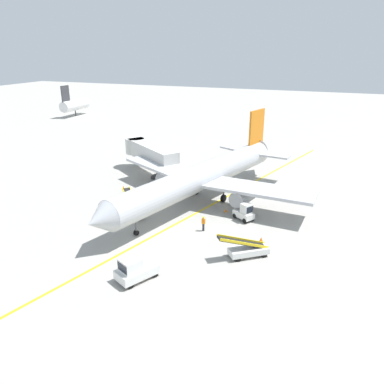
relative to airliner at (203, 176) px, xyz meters
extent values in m
plane|color=#9E9B93|center=(0.45, -11.25, -3.42)|extent=(300.00, 300.00, 0.00)
cube|color=yellow|center=(-0.15, -6.25, -3.41)|extent=(22.69, 76.88, 0.01)
cylinder|color=#B2B5BA|center=(-0.15, -0.52, 0.03)|extent=(11.57, 29.72, 3.30)
cone|color=#B2B5BA|center=(-4.69, -16.08, 0.03)|extent=(3.78, 3.21, 3.23)
cone|color=#B2B5BA|center=(4.44, 15.22, 0.43)|extent=(3.79, 3.57, 3.14)
cube|color=#B2B5BA|center=(7.46, -1.18, -0.37)|extent=(13.29, 5.35, 0.36)
cylinder|color=gray|center=(5.60, -1.68, -1.37)|extent=(2.72, 3.60, 1.90)
cube|color=#B2B5BA|center=(-6.92, 3.01, -0.37)|extent=(13.53, 10.03, 0.36)
cylinder|color=gray|center=(-5.63, 1.59, -1.37)|extent=(2.72, 3.60, 1.90)
cube|color=orange|center=(3.77, 12.92, 4.08)|extent=(1.39, 3.92, 5.20)
cube|color=#B2B5BA|center=(6.54, 11.69, 0.43)|extent=(5.46, 2.92, 0.24)
cube|color=#B2B5BA|center=(0.77, 13.37, 0.43)|extent=(5.64, 4.14, 0.24)
cylinder|color=#4C4C51|center=(-3.37, -11.56, -1.86)|extent=(0.20, 0.20, 3.12)
cylinder|color=black|center=(-3.37, -11.56, -3.14)|extent=(0.49, 0.64, 0.56)
cylinder|color=#4C4C51|center=(2.52, 0.78, -1.86)|extent=(0.20, 0.20, 3.12)
cylinder|color=black|center=(2.52, 0.78, -2.94)|extent=(0.60, 1.02, 0.96)
cylinder|color=#4C4C51|center=(-1.70, 2.01, -1.86)|extent=(0.20, 0.20, 3.12)
cylinder|color=black|center=(-1.70, 2.01, -2.94)|extent=(0.60, 1.02, 0.96)
cube|color=black|center=(-4.13, -14.16, 0.38)|extent=(2.97, 1.75, 0.60)
cube|color=beige|center=(-10.85, 6.96, 0.18)|extent=(11.32, 9.01, 2.50)
cylinder|color=beige|center=(-15.52, 10.23, 0.18)|extent=(3.20, 3.20, 2.50)
cylinder|color=#59595B|center=(-9.37, 5.93, -2.24)|extent=(0.56, 0.56, 2.35)
cube|color=#333338|center=(-9.37, 5.93, -3.17)|extent=(1.80, 1.40, 0.50)
cube|color=silver|center=(0.73, -18.69, -2.72)|extent=(3.33, 4.07, 0.80)
cube|color=silver|center=(0.44, -19.25, -1.77)|extent=(2.09, 2.13, 1.10)
cube|color=black|center=(0.09, -19.94, -1.77)|extent=(1.30, 0.72, 0.77)
cylinder|color=black|center=(0.88, -20.18, -3.12)|extent=(0.47, 0.63, 0.60)
cylinder|color=black|center=(-0.56, -19.44, -3.12)|extent=(0.47, 0.63, 0.60)
cylinder|color=black|center=(2.03, -17.94, -3.12)|extent=(0.47, 0.63, 0.60)
cylinder|color=black|center=(0.59, -17.20, -3.12)|extent=(0.47, 0.63, 0.60)
cube|color=silver|center=(6.27, -3.58, -2.77)|extent=(2.72, 2.39, 0.70)
cube|color=silver|center=(6.62, -3.81, -1.87)|extent=(1.47, 1.46, 1.10)
cube|color=black|center=(7.06, -4.09, -1.87)|extent=(0.60, 0.86, 0.77)
cylinder|color=black|center=(7.27, -3.57, -3.12)|extent=(0.62, 0.51, 0.60)
cylinder|color=black|center=(6.67, -4.50, -3.12)|extent=(0.62, 0.51, 0.60)
cylinder|color=black|center=(5.86, -2.66, -3.12)|extent=(0.62, 0.51, 0.60)
cylinder|color=black|center=(5.26, -3.59, -3.12)|extent=(0.62, 0.51, 0.60)
cube|color=silver|center=(8.74, -11.49, -2.82)|extent=(3.93, 3.50, 0.60)
cylinder|color=black|center=(8.08, -12.80, -3.12)|extent=(0.61, 0.54, 0.60)
cylinder|color=black|center=(7.30, -11.79, -3.12)|extent=(0.61, 0.54, 0.60)
cylinder|color=black|center=(10.19, -11.18, -3.12)|extent=(0.61, 0.54, 0.60)
cylinder|color=black|center=(9.41, -10.17, -3.12)|extent=(0.61, 0.54, 0.60)
cube|color=black|center=(8.27, -11.85, -1.87)|extent=(4.51, 3.76, 1.76)
cube|color=yellow|center=(8.54, -12.21, -1.75)|extent=(4.03, 3.12, 1.84)
cube|color=yellow|center=(7.99, -11.50, -1.75)|extent=(4.03, 3.12, 1.84)
cube|color=silver|center=(-6.15, -7.18, -2.82)|extent=(3.77, 3.72, 0.60)
cylinder|color=black|center=(-7.55, -6.71, -3.12)|extent=(0.58, 0.58, 0.60)
cylinder|color=black|center=(-6.67, -5.79, -3.12)|extent=(0.58, 0.58, 0.60)
cylinder|color=black|center=(-5.64, -8.56, -3.12)|extent=(0.58, 0.58, 0.60)
cylinder|color=black|center=(-4.76, -7.64, -3.12)|extent=(0.58, 0.58, 0.60)
cube|color=black|center=(-6.59, -6.76, -1.87)|extent=(4.21, 4.12, 1.76)
cube|color=yellow|center=(-6.90, -7.08, -1.75)|extent=(3.66, 3.55, 1.84)
cube|color=yellow|center=(-6.27, -6.44, -1.75)|extent=(3.66, 3.55, 1.84)
cylinder|color=#26262D|center=(2.93, -7.99, -2.99)|extent=(0.24, 0.24, 0.85)
cube|color=orange|center=(2.93, -7.99, -2.29)|extent=(0.36, 0.22, 0.56)
sphere|color=#9E7051|center=(2.93, -7.99, -1.90)|extent=(0.20, 0.20, 0.20)
sphere|color=yellow|center=(2.93, -7.99, -1.84)|extent=(0.24, 0.24, 0.24)
cone|color=orange|center=(13.23, 4.55, -3.20)|extent=(0.36, 0.36, 0.44)
cone|color=orange|center=(-11.97, 0.15, -3.20)|extent=(0.36, 0.36, 0.44)
cone|color=orange|center=(9.29, -8.04, -3.20)|extent=(0.36, 0.36, 0.44)
cone|color=orange|center=(3.75, -2.22, -3.20)|extent=(0.36, 0.36, 0.44)
cylinder|color=silver|center=(-56.37, 47.76, -0.32)|extent=(3.00, 10.00, 3.00)
cylinder|color=#3F3F3F|center=(-56.37, 47.76, -2.62)|extent=(0.30, 0.30, 1.60)
cube|color=#333338|center=(-56.37, 44.26, 3.18)|extent=(0.24, 3.20, 4.40)
camera|label=1|loc=(15.37, -43.15, 15.37)|focal=35.66mm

